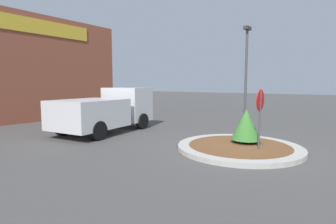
# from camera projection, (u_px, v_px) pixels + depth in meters

# --- Properties ---
(ground_plane) EXTENTS (120.00, 120.00, 0.00)m
(ground_plane) POSITION_uv_depth(u_px,v_px,m) (239.00, 150.00, 9.45)
(ground_plane) COLOR #514F4C
(traffic_island) EXTENTS (4.41, 4.41, 0.16)m
(traffic_island) POSITION_uv_depth(u_px,v_px,m) (239.00, 147.00, 9.45)
(traffic_island) COLOR #BCB7AD
(traffic_island) RESTS_ON ground_plane
(stop_sign) EXTENTS (0.72, 0.07, 2.20)m
(stop_sign) POSITION_uv_depth(u_px,v_px,m) (260.00, 109.00, 8.83)
(stop_sign) COLOR #4C4C51
(stop_sign) RESTS_ON ground_plane
(island_shrub) EXTENTS (1.10, 1.10, 1.27)m
(island_shrub) POSITION_uv_depth(u_px,v_px,m) (246.00, 124.00, 9.81)
(island_shrub) COLOR brown
(island_shrub) RESTS_ON traffic_island
(utility_truck) EXTENTS (5.53, 3.09, 2.17)m
(utility_truck) POSITION_uv_depth(u_px,v_px,m) (107.00, 110.00, 12.98)
(utility_truck) COLOR silver
(utility_truck) RESTS_ON ground_plane
(light_pole) EXTENTS (0.70, 0.30, 6.04)m
(light_pole) POSITION_uv_depth(u_px,v_px,m) (246.00, 66.00, 17.03)
(light_pole) COLOR #4C4C51
(light_pole) RESTS_ON ground_plane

